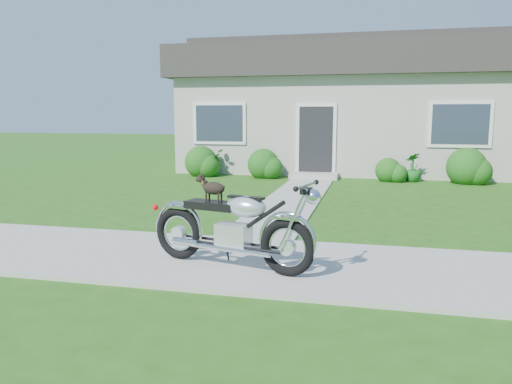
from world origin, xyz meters
TOP-DOWN VIEW (x-y plane):
  - ground at (0.00, 0.00)m, footprint 80.00×80.00m
  - sidewalk at (0.00, 0.00)m, footprint 24.00×2.20m
  - walkway at (-1.50, 5.00)m, footprint 1.20×8.00m
  - house at (-0.00, 11.99)m, footprint 12.60×7.03m
  - shrub_row at (0.75, 8.50)m, footprint 10.81×1.17m
  - potted_plant_left at (-4.60, 8.55)m, footprint 0.70×0.79m
  - potted_plant_right at (1.27, 8.55)m, footprint 0.64×0.64m
  - motorcycle_with_dog at (-1.39, -0.37)m, footprint 2.19×0.85m

SIDE VIEW (x-z plane):
  - ground at x=0.00m, z-range 0.00..0.00m
  - walkway at x=-1.50m, z-range 0.00..0.03m
  - sidewalk at x=0.00m, z-range 0.00..0.04m
  - potted_plant_right at x=1.27m, z-range 0.00..0.81m
  - potted_plant_left at x=-4.60m, z-range 0.00..0.81m
  - shrub_row at x=0.75m, z-range -0.14..1.03m
  - motorcycle_with_dog at x=-1.39m, z-range -0.01..1.08m
  - house at x=0.00m, z-range -0.09..4.41m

